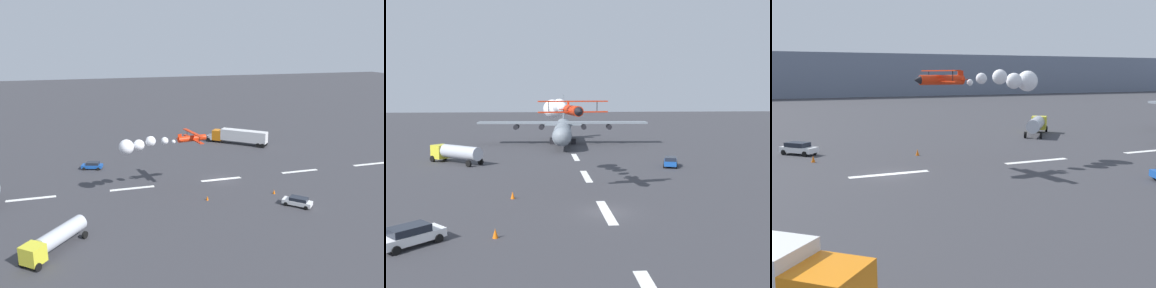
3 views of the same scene
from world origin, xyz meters
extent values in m
plane|color=#38383D|center=(0.00, 0.00, 0.00)|extent=(440.00, 440.00, 0.00)
cube|color=white|center=(-34.08, 0.00, 0.01)|extent=(8.00, 0.90, 0.01)
cube|color=white|center=(-17.04, 0.00, 0.01)|extent=(8.00, 0.90, 0.01)
cube|color=white|center=(0.00, 0.00, 0.01)|extent=(8.00, 0.90, 0.01)
cube|color=white|center=(17.04, 0.00, 0.01)|extent=(8.00, 0.90, 0.01)
cube|color=white|center=(34.08, 0.00, 0.01)|extent=(8.00, 0.90, 0.01)
cylinder|color=red|center=(6.60, 2.59, 9.16)|extent=(5.27, 1.78, 1.05)
cube|color=red|center=(6.41, 2.56, 9.01)|extent=(1.75, 7.43, 0.12)
cube|color=red|center=(6.41, 2.56, 10.13)|extent=(1.75, 7.43, 0.12)
cylinder|color=black|center=(6.78, 0.00, 9.57)|extent=(0.08, 0.08, 1.12)
cylinder|color=black|center=(6.04, 5.13, 9.57)|extent=(0.08, 0.08, 1.12)
cube|color=red|center=(8.91, 2.92, 9.61)|extent=(0.71, 0.20, 1.10)
cube|color=red|center=(8.91, 2.92, 9.21)|extent=(0.88, 2.07, 0.08)
cone|color=black|center=(3.70, 2.17, 9.16)|extent=(0.82, 0.98, 0.89)
sphere|color=white|center=(10.00, 2.81, 8.86)|extent=(0.70, 0.70, 0.70)
sphere|color=white|center=(11.69, 3.42, 9.29)|extent=(1.26, 1.26, 1.26)
sphere|color=white|center=(14.16, 3.66, 9.45)|extent=(1.73, 1.73, 1.73)
sphere|color=white|center=(16.18, 3.88, 8.98)|extent=(1.88, 1.88, 1.88)
sphere|color=white|center=(18.31, 4.36, 8.94)|extent=(2.48, 2.48, 2.48)
cube|color=silver|center=(-7.98, -29.19, 1.10)|extent=(2.86, 2.93, 1.10)
cube|color=orange|center=(-9.46, -27.85, 1.85)|extent=(3.46, 3.46, 2.60)
cube|color=silver|center=(-14.75, -23.07, 2.30)|extent=(10.47, 9.80, 2.80)
cylinder|color=black|center=(-6.99, -28.40, 0.55)|extent=(1.05, 1.00, 1.10)
cylinder|color=black|center=(-16.97, -19.37, 0.55)|extent=(1.05, 1.00, 1.10)
cylinder|color=black|center=(-17.86, -18.57, 0.55)|extent=(1.05, 1.00, 1.10)
cylinder|color=black|center=(-8.67, -30.25, 0.55)|extent=(1.05, 1.00, 1.10)
cylinder|color=black|center=(-18.65, -21.23, 0.55)|extent=(1.05, 1.00, 1.10)
cylinder|color=black|center=(-19.54, -20.42, 0.55)|extent=(1.05, 1.00, 1.10)
cube|color=yellow|center=(31.80, 22.21, 1.60)|extent=(3.25, 3.22, 2.20)
cylinder|color=#B7BCC6|center=(28.67, 18.40, 1.85)|extent=(6.49, 7.25, 2.10)
cylinder|color=black|center=(31.26, 23.44, 0.50)|extent=(0.88, 0.98, 1.00)
cylinder|color=black|center=(25.82, 16.82, 0.50)|extent=(0.88, 0.98, 1.00)
cylinder|color=black|center=(33.11, 21.92, 0.50)|extent=(0.88, 0.98, 1.00)
cylinder|color=black|center=(27.67, 15.30, 0.50)|extent=(0.88, 0.98, 1.00)
cube|color=#194CA5|center=(23.41, -13.50, 0.65)|extent=(4.52, 2.99, 0.65)
cube|color=#1E232D|center=(23.21, -13.43, 1.25)|extent=(2.89, 2.34, 0.55)
cylinder|color=black|center=(25.07, -13.09, 0.32)|extent=(0.68, 0.41, 0.64)
cylinder|color=black|center=(22.29, -12.19, 0.32)|extent=(0.68, 0.41, 0.64)
cylinder|color=black|center=(24.52, -14.80, 0.32)|extent=(0.68, 0.41, 0.64)
cylinder|color=black|center=(21.74, -13.90, 0.32)|extent=(0.68, 0.41, 0.64)
cube|color=white|center=(-7.26, 15.34, 0.65)|extent=(4.48, 4.56, 0.65)
cube|color=#1E232D|center=(-7.39, 15.48, 1.25)|extent=(3.10, 3.13, 0.55)
cylinder|color=black|center=(-5.49, 14.80, 0.32)|extent=(0.60, 0.61, 0.64)
cylinder|color=black|center=(-7.72, 17.12, 0.32)|extent=(0.60, 0.61, 0.64)
cylinder|color=black|center=(-6.79, 13.55, 0.32)|extent=(0.60, 0.61, 0.64)
cylinder|color=black|center=(-9.02, 15.87, 0.32)|extent=(0.60, 0.61, 0.64)
cone|color=orange|center=(-6.21, 9.51, 0.38)|extent=(0.44, 0.44, 0.75)
cone|color=orange|center=(5.83, 8.97, 0.38)|extent=(0.44, 0.44, 0.75)
camera|label=1|loc=(25.76, 67.40, 25.75)|focal=37.17mm
camera|label=2|loc=(-37.28, 6.03, 10.85)|focal=39.07mm
camera|label=3|loc=(-11.30, -43.62, 9.80)|focal=43.12mm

